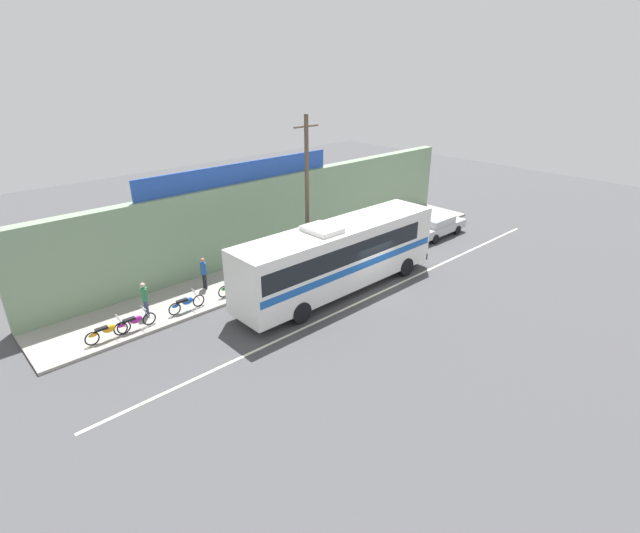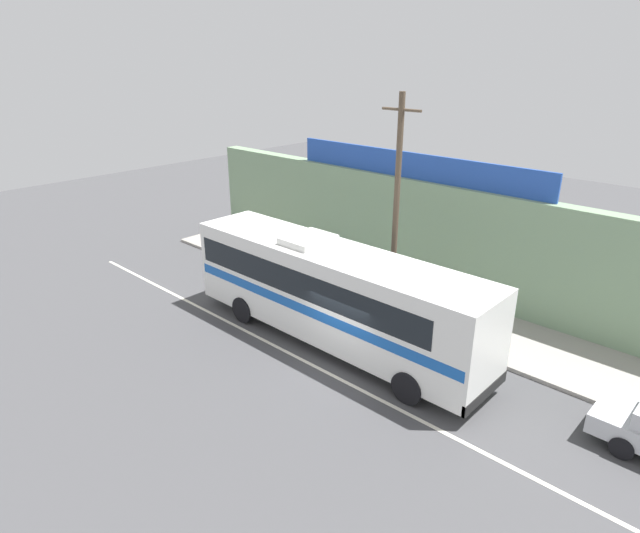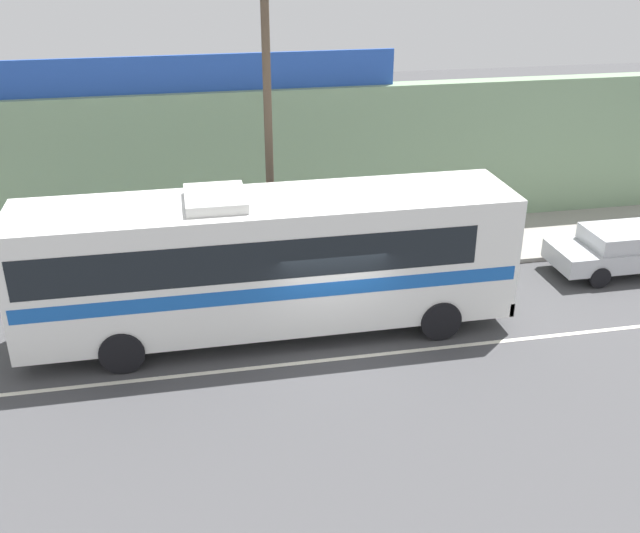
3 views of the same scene
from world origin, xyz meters
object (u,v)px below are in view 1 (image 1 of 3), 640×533
parked_car (436,226)px  pedestrian_by_curb (145,297)px  motorcycle_purple (134,322)px  intercity_bus (338,254)px  motorcycle_orange (186,303)px  utility_pole (307,194)px  motorcycle_red (107,331)px  motorcycle_blue (234,286)px  pedestrian_far_left (204,271)px

parked_car → pedestrian_by_curb: (-19.44, 2.51, 0.39)m
motorcycle_purple → intercity_bus: bearing=-18.1°
motorcycle_purple → pedestrian_by_curb: bearing=42.2°
motorcycle_orange → utility_pole: bearing=-1.6°
utility_pole → motorcycle_red: bearing=179.0°
motorcycle_orange → pedestrian_by_curb: pedestrian_by_curb is taller
motorcycle_purple → motorcycle_orange: same height
parked_car → motorcycle_blue: 15.26m
pedestrian_by_curb → intercity_bus: bearing=-24.9°
intercity_bus → parked_car: intercity_bus is taller
intercity_bus → pedestrian_far_left: 6.96m
parked_car → motorcycle_red: 21.61m
motorcycle_purple → pedestrian_far_left: bearing=19.9°
intercity_bus → motorcycle_red: (-10.64, 3.13, -1.50)m
motorcycle_purple → utility_pole: bearing=-0.9°
utility_pole → pedestrian_by_curb: size_ratio=4.97×
parked_car → motorcycle_orange: size_ratio=2.45×
pedestrian_by_curb → pedestrian_far_left: (3.50, 0.75, 0.00)m
utility_pole → pedestrian_far_left: bearing=162.4°
pedestrian_by_curb → motorcycle_purple: bearing=-137.8°
utility_pole → intercity_bus: bearing=-100.4°
motorcycle_purple → motorcycle_blue: same height
motorcycle_orange → pedestrian_far_left: bearing=39.3°
utility_pole → motorcycle_orange: (-7.49, 0.21, -3.95)m
motorcycle_purple → motorcycle_red: same height
motorcycle_orange → motorcycle_red: size_ratio=0.95×
motorcycle_red → pedestrian_by_curb: size_ratio=1.15×
pedestrian_by_curb → motorcycle_red: bearing=-158.6°
parked_car → pedestrian_far_left: pedestrian_far_left is taller
motorcycle_blue → intercity_bus: bearing=-36.6°
parked_car → motorcycle_blue: parked_car is taller
motorcycle_blue → pedestrian_by_curb: 4.39m
pedestrian_far_left → pedestrian_by_curb: bearing=-167.8°
motorcycle_purple → parked_car: bearing=-4.6°
intercity_bus → motorcycle_purple: bearing=161.9°
pedestrian_far_left → utility_pole: bearing=-17.6°
intercity_bus → motorcycle_purple: (-9.48, 3.10, -1.50)m
motorcycle_blue → pedestrian_by_curb: size_ratio=1.14×
parked_car → motorcycle_purple: (-20.38, 1.66, -0.17)m
motorcycle_red → motorcycle_purple: bearing=-1.4°
parked_car → utility_pole: (-10.36, 1.50, 3.78)m
motorcycle_red → pedestrian_far_left: pedestrian_far_left is taller
motorcycle_orange → pedestrian_far_left: size_ratio=1.09×
parked_car → motorcycle_orange: bearing=174.5°
parked_car → pedestrian_by_curb: size_ratio=2.68×
parked_car → utility_pole: utility_pole is taller
motorcycle_blue → pedestrian_far_left: pedestrian_far_left is taller
motorcycle_orange → motorcycle_blue: 2.69m
intercity_bus → pedestrian_far_left: (-5.04, 4.71, -0.93)m
motorcycle_blue → pedestrian_by_curb: pedestrian_by_curb is taller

